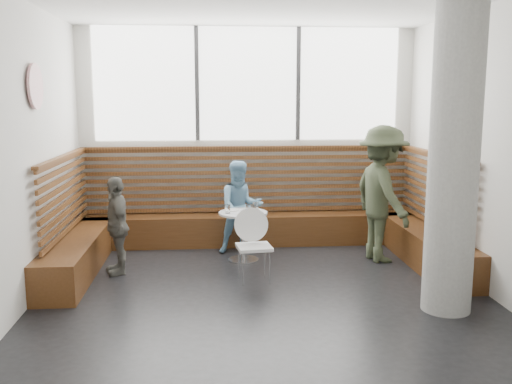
{
  "coord_description": "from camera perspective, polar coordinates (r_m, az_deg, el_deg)",
  "views": [
    {
      "loc": [
        -0.58,
        -6.07,
        2.19
      ],
      "look_at": [
        0.0,
        1.0,
        1.0
      ],
      "focal_mm": 40.0,
      "sensor_mm": 36.0,
      "label": 1
    }
  ],
  "objects": [
    {
      "name": "menu_card",
      "position": [
        7.39,
        -1.13,
        -2.34
      ],
      "size": [
        0.2,
        0.15,
        0.0
      ],
      "primitive_type": "cube",
      "rotation": [
        0.0,
        0.0,
        -0.04
      ],
      "color": "#A5C64C",
      "rests_on": "cafe_table"
    },
    {
      "name": "wall_art",
      "position": [
        6.74,
        -21.2,
        9.82
      ],
      "size": [
        0.03,
        0.5,
        0.5
      ],
      "primitive_type": "cylinder",
      "rotation": [
        0.0,
        1.57,
        0.0
      ],
      "color": "white",
      "rests_on": "room"
    },
    {
      "name": "booth",
      "position": [
        8.07,
        -0.45,
        -3.25
      ],
      "size": [
        5.0,
        2.5,
        1.44
      ],
      "color": "#442611",
      "rests_on": "ground"
    },
    {
      "name": "child_left",
      "position": [
        7.3,
        -13.73,
        -3.26
      ],
      "size": [
        0.49,
        0.77,
        1.22
      ],
      "primitive_type": "imported",
      "rotation": [
        0.0,
        0.0,
        -1.28
      ],
      "color": "#5C5B53",
      "rests_on": "ground"
    },
    {
      "name": "plate_far",
      "position": [
        7.74,
        -0.52,
        -1.76
      ],
      "size": [
        0.22,
        0.22,
        0.02
      ],
      "primitive_type": "cylinder",
      "color": "white",
      "rests_on": "cafe_table"
    },
    {
      "name": "glass_right",
      "position": [
        7.62,
        -0.05,
        -1.53
      ],
      "size": [
        0.08,
        0.08,
        0.12
      ],
      "primitive_type": "cylinder",
      "color": "white",
      "rests_on": "cafe_table"
    },
    {
      "name": "plate_near",
      "position": [
        7.71,
        -2.35,
        -1.81
      ],
      "size": [
        0.2,
        0.2,
        0.01
      ],
      "primitive_type": "cylinder",
      "color": "white",
      "rests_on": "cafe_table"
    },
    {
      "name": "glass_left",
      "position": [
        7.54,
        -2.86,
        -1.69
      ],
      "size": [
        0.07,
        0.07,
        0.11
      ],
      "primitive_type": "cylinder",
      "color": "white",
      "rests_on": "cafe_table"
    },
    {
      "name": "adult_man",
      "position": [
        7.77,
        12.52,
        -0.18
      ],
      "size": [
        0.89,
        1.29,
        1.82
      ],
      "primitive_type": "imported",
      "rotation": [
        0.0,
        0.0,
        1.77
      ],
      "color": "#37402B",
      "rests_on": "ground"
    },
    {
      "name": "cafe_chair",
      "position": [
        6.84,
        -0.24,
        -4.72
      ],
      "size": [
        0.42,
        0.41,
        0.87
      ],
      "rotation": [
        0.0,
        0.0,
        0.12
      ],
      "color": "white",
      "rests_on": "ground"
    },
    {
      "name": "glass_mid",
      "position": [
        7.6,
        -0.78,
        -1.63
      ],
      "size": [
        0.07,
        0.07,
        0.1
      ],
      "primitive_type": "cylinder",
      "color": "white",
      "rests_on": "cafe_table"
    },
    {
      "name": "room",
      "position": [
        6.13,
        0.76,
        4.01
      ],
      "size": [
        5.0,
        5.0,
        3.2
      ],
      "color": "silver",
      "rests_on": "ground"
    },
    {
      "name": "child_back",
      "position": [
        8.01,
        -1.54,
        -1.54
      ],
      "size": [
        0.7,
        0.58,
        1.31
      ],
      "primitive_type": "imported",
      "rotation": [
        0.0,
        0.0,
        0.15
      ],
      "color": "#6E9EBF",
      "rests_on": "ground"
    },
    {
      "name": "cafe_table",
      "position": [
        7.65,
        -1.29,
        -3.4
      ],
      "size": [
        0.65,
        0.65,
        0.67
      ],
      "color": "silver",
      "rests_on": "ground"
    },
    {
      "name": "concrete_column",
      "position": [
        6.02,
        19.19,
        3.37
      ],
      "size": [
        0.5,
        0.5,
        3.2
      ],
      "primitive_type": "cylinder",
      "color": "gray",
      "rests_on": "ground"
    }
  ]
}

